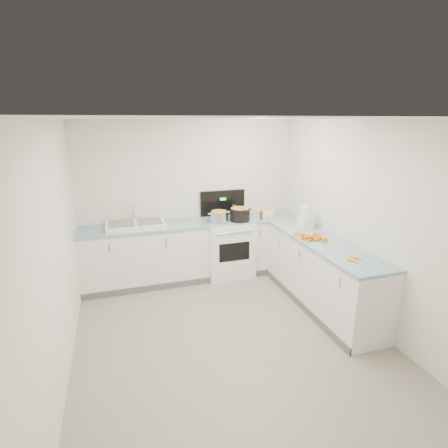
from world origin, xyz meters
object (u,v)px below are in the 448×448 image
object	(u,v)px
stove	(228,246)
black_pot	(240,215)
spice_jar	(268,217)
mixing_bowl	(268,212)
extract_bottle	(261,216)
food_processor	(305,217)
steel_pot	(219,218)
sink	(136,225)

from	to	relation	value
stove	black_pot	world-z (taller)	stove
spice_jar	mixing_bowl	bearing A→B (deg)	66.72
mixing_bowl	extract_bottle	distance (m)	0.26
food_processor	steel_pot	bearing A→B (deg)	151.67
stove	spice_jar	bearing A→B (deg)	-18.57
food_processor	stove	bearing A→B (deg)	142.03
sink	stove	bearing A→B (deg)	-0.62
sink	black_pot	world-z (taller)	sink
mixing_bowl	spice_jar	bearing A→B (deg)	-113.28
black_pot	spice_jar	xyz separation A→B (m)	(0.46, -0.07, -0.05)
black_pot	steel_pot	bearing A→B (deg)	179.27
black_pot	food_processor	world-z (taller)	food_processor
mixing_bowl	food_processor	world-z (taller)	food_processor
sink	spice_jar	bearing A→B (deg)	-6.14
stove	sink	bearing A→B (deg)	179.38
black_pot	food_processor	size ratio (longest dim) A/B	0.89
extract_bottle	mixing_bowl	bearing A→B (deg)	42.07
stove	extract_bottle	world-z (taller)	stove
food_processor	extract_bottle	bearing A→B (deg)	127.80
mixing_bowl	food_processor	bearing A→B (deg)	-71.22
extract_bottle	spice_jar	bearing A→B (deg)	-21.32
extract_bottle	food_processor	world-z (taller)	food_processor
steel_pot	food_processor	bearing A→B (deg)	-28.33
black_pot	mixing_bowl	xyz separation A→B (m)	(0.55, 0.15, -0.04)
extract_bottle	food_processor	bearing A→B (deg)	-52.20
stove	mixing_bowl	world-z (taller)	stove
stove	sink	world-z (taller)	stove
black_pot	extract_bottle	world-z (taller)	black_pot
black_pot	extract_bottle	bearing A→B (deg)	-4.72
black_pot	spice_jar	world-z (taller)	black_pot
stove	extract_bottle	size ratio (longest dim) A/B	11.14
spice_jar	steel_pot	bearing A→B (deg)	174.74
sink	extract_bottle	world-z (taller)	sink
mixing_bowl	black_pot	bearing A→B (deg)	-164.96
sink	extract_bottle	distance (m)	1.97
stove	black_pot	xyz separation A→B (m)	(0.16, -0.14, 0.56)
stove	steel_pot	bearing A→B (deg)	-144.81
steel_pot	mixing_bowl	size ratio (longest dim) A/B	1.14
stove	food_processor	xyz separation A→B (m)	(0.97, -0.76, 0.62)
stove	sink	size ratio (longest dim) A/B	1.58
stove	spice_jar	world-z (taller)	stove
mixing_bowl	steel_pot	bearing A→B (deg)	-170.88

